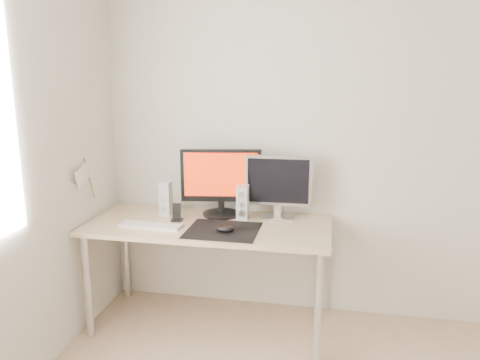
{
  "coord_description": "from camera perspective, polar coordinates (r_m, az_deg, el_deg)",
  "views": [
    {
      "loc": [
        -0.16,
        -1.47,
        1.7
      ],
      "look_at": [
        -0.74,
        1.48,
        1.01
      ],
      "focal_mm": 35.0,
      "sensor_mm": 36.0,
      "label": 1
    }
  ],
  "objects": [
    {
      "name": "speaker_right",
      "position": [
        3.15,
        0.33,
        -2.76
      ],
      "size": [
        0.08,
        0.09,
        0.24
      ],
      "color": "silver",
      "rests_on": "desk"
    },
    {
      "name": "mousepad",
      "position": [
        2.97,
        -2.1,
        -6.14
      ],
      "size": [
        0.45,
        0.4,
        0.0
      ],
      "primitive_type": "cube",
      "color": "black",
      "rests_on": "desk"
    },
    {
      "name": "mouse",
      "position": [
        2.93,
        -1.86,
        -5.94
      ],
      "size": [
        0.11,
        0.07,
        0.04
      ],
      "primitive_type": "ellipsoid",
      "color": "black",
      "rests_on": "mousepad"
    },
    {
      "name": "speaker_left",
      "position": [
        3.3,
        -9.06,
        -2.24
      ],
      "size": [
        0.08,
        0.09,
        0.24
      ],
      "color": "silver",
      "rests_on": "desk"
    },
    {
      "name": "main_monitor",
      "position": [
        3.21,
        -2.33,
        0.02
      ],
      "size": [
        0.55,
        0.3,
        0.47
      ],
      "color": "black",
      "rests_on": "desk"
    },
    {
      "name": "pennant",
      "position": [
        3.19,
        -18.44,
        0.46
      ],
      "size": [
        0.01,
        0.23,
        0.29
      ],
      "color": "#A57F54",
      "rests_on": "wall_left"
    },
    {
      "name": "keyboard",
      "position": [
        3.09,
        -10.83,
        -5.46
      ],
      "size": [
        0.43,
        0.14,
        0.02
      ],
      "color": "silver",
      "rests_on": "desk"
    },
    {
      "name": "phone_dock",
      "position": [
        3.17,
        -7.7,
        -4.31
      ],
      "size": [
        0.07,
        0.06,
        0.12
      ],
      "color": "black",
      "rests_on": "desk"
    },
    {
      "name": "desk",
      "position": [
        3.13,
        -3.84,
        -6.65
      ],
      "size": [
        1.6,
        0.7,
        0.73
      ],
      "color": "#D1B587",
      "rests_on": "ground"
    },
    {
      "name": "second_monitor",
      "position": [
        3.16,
        4.69,
        -0.48
      ],
      "size": [
        0.45,
        0.17,
        0.43
      ],
      "color": "silver",
      "rests_on": "desk"
    },
    {
      "name": "wall_back",
      "position": [
        3.26,
        13.82,
        4.6
      ],
      "size": [
        3.5,
        0.0,
        3.5
      ],
      "primitive_type": "plane",
      "rotation": [
        1.57,
        0.0,
        0.0
      ],
      "color": "beige",
      "rests_on": "ground"
    }
  ]
}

